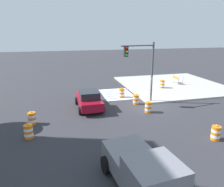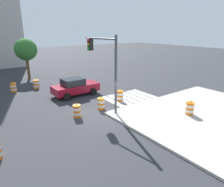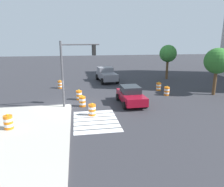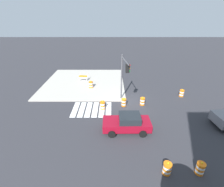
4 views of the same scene
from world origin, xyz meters
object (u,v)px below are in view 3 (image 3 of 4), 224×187
(sports_car, at_px, (131,95))
(traffic_barrel_near_corner, at_px, (60,85))
(traffic_barrel_on_sidewalk, at_px, (8,122))
(traffic_barrel_median_near, at_px, (159,87))
(street_tree_streetside_near, at_px, (217,61))
(pickup_truck, at_px, (106,74))
(street_tree_streetside_mid, at_px, (168,54))
(traffic_light_pole, at_px, (76,62))
(traffic_barrel_crosswalk_end, at_px, (79,95))
(traffic_barrel_lane_center, at_px, (92,110))
(traffic_barrel_far_curb, at_px, (167,91))
(traffic_barrel_median_far, at_px, (82,101))

(sports_car, height_order, traffic_barrel_near_corner, sports_car)
(traffic_barrel_near_corner, xyz_separation_m, traffic_barrel_on_sidewalk, (12.01, -2.47, 0.15))
(traffic_barrel_median_near, distance_m, street_tree_streetside_near, 6.59)
(pickup_truck, bearing_deg, street_tree_streetside_mid, 91.55)
(street_tree_streetside_mid, bearing_deg, sports_car, -37.09)
(traffic_barrel_on_sidewalk, xyz_separation_m, street_tree_streetside_near, (-6.04, 18.86, 2.97))
(traffic_barrel_near_corner, distance_m, traffic_light_pole, 8.67)
(sports_car, relative_size, traffic_barrel_crosswalk_end, 4.24)
(traffic_barrel_near_corner, distance_m, street_tree_streetside_mid, 16.09)
(traffic_barrel_median_near, relative_size, traffic_barrel_lane_center, 1.00)
(traffic_barrel_far_curb, relative_size, traffic_light_pole, 0.19)
(traffic_barrel_crosswalk_end, height_order, traffic_barrel_far_curb, same)
(pickup_truck, height_order, traffic_barrel_crosswalk_end, pickup_truck)
(traffic_barrel_median_far, bearing_deg, traffic_barrel_lane_center, 15.26)
(sports_car, distance_m, traffic_barrel_far_curb, 5.09)
(traffic_barrel_near_corner, height_order, traffic_barrel_crosswalk_end, same)
(sports_car, xyz_separation_m, traffic_barrel_near_corner, (-7.62, -6.82, -0.36))
(traffic_barrel_far_curb, height_order, street_tree_streetside_mid, street_tree_streetside_mid)
(traffic_barrel_median_far, height_order, traffic_light_pole, traffic_light_pole)
(pickup_truck, bearing_deg, traffic_barrel_median_near, 38.59)
(street_tree_streetside_near, height_order, street_tree_streetside_mid, street_tree_streetside_mid)
(traffic_barrel_crosswalk_end, bearing_deg, traffic_barrel_far_curb, 90.55)
(pickup_truck, relative_size, traffic_light_pole, 0.97)
(traffic_barrel_near_corner, xyz_separation_m, traffic_barrel_crosswalk_end, (5.43, 2.16, 0.00))
(traffic_barrel_crosswalk_end, xyz_separation_m, traffic_barrel_median_near, (-2.31, 9.18, 0.00))
(traffic_barrel_far_curb, bearing_deg, street_tree_streetside_near, 82.86)
(pickup_truck, bearing_deg, traffic_barrel_on_sidewalk, -29.22)
(traffic_barrel_lane_center, bearing_deg, traffic_barrel_far_curb, 119.73)
(sports_car, xyz_separation_m, street_tree_streetside_near, (-1.65, 9.58, 2.76))
(traffic_barrel_near_corner, height_order, traffic_light_pole, traffic_light_pole)
(traffic_barrel_median_far, relative_size, traffic_barrel_on_sidewalk, 1.00)
(pickup_truck, height_order, traffic_barrel_on_sidewalk, pickup_truck)
(traffic_barrel_far_curb, bearing_deg, traffic_barrel_near_corner, -115.20)
(traffic_barrel_near_corner, height_order, traffic_barrel_far_curb, same)
(traffic_barrel_on_sidewalk, bearing_deg, traffic_barrel_near_corner, 168.39)
(traffic_barrel_lane_center, relative_size, street_tree_streetside_mid, 0.20)
(pickup_truck, height_order, traffic_barrel_far_curb, pickup_truck)
(traffic_barrel_median_far, bearing_deg, traffic_light_pole, -82.61)
(traffic_barrel_crosswalk_end, height_order, traffic_barrel_lane_center, same)
(pickup_truck, height_order, street_tree_streetside_near, street_tree_streetside_near)
(traffic_barrel_far_curb, bearing_deg, traffic_barrel_median_far, -75.55)
(traffic_barrel_near_corner, bearing_deg, traffic_barrel_median_near, 74.61)
(traffic_barrel_on_sidewalk, bearing_deg, sports_car, 115.29)
(traffic_barrel_far_curb, bearing_deg, pickup_truck, -149.22)
(traffic_barrel_near_corner, height_order, street_tree_streetside_mid, street_tree_streetside_mid)
(traffic_barrel_median_near, bearing_deg, pickup_truck, -141.41)
(traffic_barrel_far_curb, bearing_deg, traffic_light_pole, -75.88)
(traffic_barrel_near_corner, relative_size, traffic_barrel_median_far, 1.00)
(traffic_barrel_near_corner, bearing_deg, traffic_barrel_median_far, 17.51)
(traffic_barrel_far_curb, distance_m, traffic_light_pole, 10.28)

